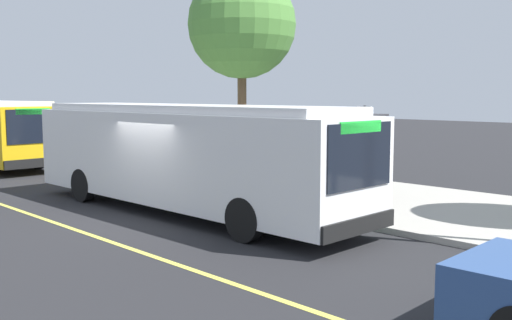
% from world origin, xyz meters
% --- Properties ---
extents(ground_plane, '(120.00, 120.00, 0.00)m').
position_xyz_m(ground_plane, '(0.00, 0.00, 0.00)').
color(ground_plane, '#232326').
extents(sidewalk_curb, '(44.00, 6.40, 0.15)m').
position_xyz_m(sidewalk_curb, '(0.00, 6.00, 0.07)').
color(sidewalk_curb, '#A8A399').
rests_on(sidewalk_curb, ground_plane).
extents(lane_stripe_center, '(36.00, 0.14, 0.01)m').
position_xyz_m(lane_stripe_center, '(0.00, -2.20, 0.00)').
color(lane_stripe_center, '#E0D64C').
rests_on(lane_stripe_center, ground_plane).
extents(transit_bus_main, '(11.62, 2.78, 2.95)m').
position_xyz_m(transit_bus_main, '(-0.01, 1.01, 1.62)').
color(transit_bus_main, white).
rests_on(transit_bus_main, ground_plane).
extents(bus_shelter, '(2.90, 1.60, 2.48)m').
position_xyz_m(bus_shelter, '(0.92, 6.36, 1.92)').
color(bus_shelter, '#333338').
rests_on(bus_shelter, sidewalk_curb).
extents(waiting_bench, '(1.60, 0.48, 0.95)m').
position_xyz_m(waiting_bench, '(0.92, 6.32, 0.63)').
color(waiting_bench, brown).
rests_on(waiting_bench, sidewalk_curb).
extents(route_sign_post, '(0.44, 0.08, 2.80)m').
position_xyz_m(route_sign_post, '(4.01, 3.66, 1.96)').
color(route_sign_post, '#333338').
rests_on(route_sign_post, sidewalk_curb).
extents(pedestrian_commuter, '(0.24, 0.40, 1.69)m').
position_xyz_m(pedestrian_commuter, '(-1.37, 3.77, 1.12)').
color(pedestrian_commuter, '#282D47').
rests_on(pedestrian_commuter, sidewalk_curb).
extents(street_tree_near_shelter, '(4.32, 4.32, 8.02)m').
position_xyz_m(street_tree_near_shelter, '(-4.68, 7.48, 5.98)').
color(street_tree_near_shelter, brown).
rests_on(street_tree_near_shelter, sidewalk_curb).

